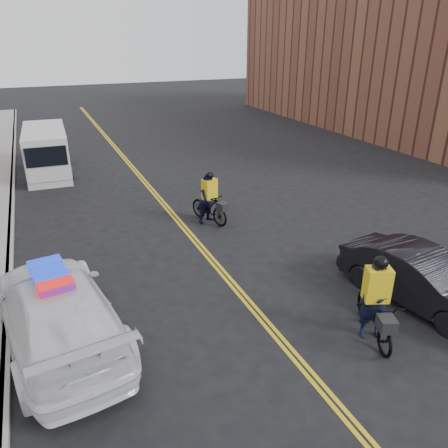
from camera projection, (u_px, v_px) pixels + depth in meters
The scene contains 10 objects.
ground at pixel (250, 305), 11.81m from camera, with size 120.00×120.00×0.00m, color black.
center_line_left at pixel (164, 207), 18.51m from camera, with size 0.10×60.00×0.01m, color gold.
center_line_right at pixel (168, 206), 18.56m from camera, with size 0.10×60.00×0.01m, color gold.
curb at pixel (11, 228), 16.32m from camera, with size 0.20×60.00×0.15m, color gray.
building_across at pixel (407, 52), 32.77m from camera, with size 12.00×30.00×11.00m, color brown.
police_cruiser at pixel (57, 310), 10.09m from camera, with size 3.20×6.18×1.87m.
dark_sedan at pixel (421, 279), 11.61m from camera, with size 1.58×4.54×1.50m, color black.
cargo_van at pixel (47, 153), 22.41m from camera, with size 2.31×5.61×2.32m.
cyclist_near at pixel (374, 309), 10.30m from camera, with size 1.52×2.34×2.17m.
cyclist_far at pixel (210, 202), 16.72m from camera, with size 1.20×2.08×2.03m.
Camera 1 is at (-4.60, -8.85, 6.72)m, focal length 35.00 mm.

